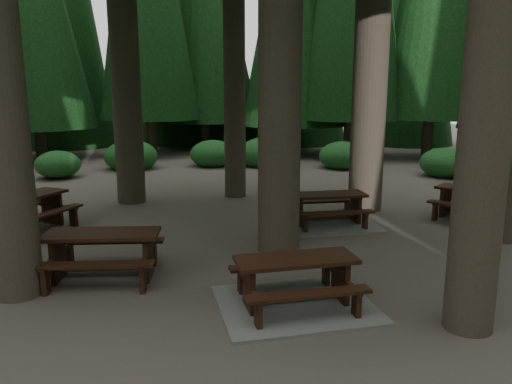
% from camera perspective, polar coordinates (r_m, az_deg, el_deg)
% --- Properties ---
extents(ground, '(80.00, 80.00, 0.00)m').
position_cam_1_polar(ground, '(10.28, -2.07, -6.60)').
color(ground, '#4D453E').
rests_on(ground, ground).
extents(picnic_table_a, '(2.91, 2.74, 0.78)m').
position_cam_1_polar(picnic_table_a, '(7.67, 4.54, -11.12)').
color(picnic_table_a, gray).
rests_on(picnic_table_a, ground).
extents(picnic_table_b, '(1.87, 2.19, 0.85)m').
position_cam_1_polar(picnic_table_b, '(12.53, -24.86, -1.67)').
color(picnic_table_b, black).
rests_on(picnic_table_b, ground).
extents(picnic_table_c, '(2.87, 2.67, 0.78)m').
position_cam_1_polar(picnic_table_c, '(12.13, 8.14, -2.54)').
color(picnic_table_c, gray).
rests_on(picnic_table_c, ground).
extents(picnic_table_d, '(2.34, 2.20, 0.80)m').
position_cam_1_polar(picnic_table_d, '(13.49, 23.80, -0.81)').
color(picnic_table_d, black).
rests_on(picnic_table_d, ground).
extents(picnic_table_e, '(2.29, 2.04, 0.83)m').
position_cam_1_polar(picnic_table_e, '(9.00, -17.12, -6.15)').
color(picnic_table_e, black).
rests_on(picnic_table_e, ground).
extents(shrub_ring, '(23.86, 24.64, 1.49)m').
position_cam_1_polar(shrub_ring, '(10.71, 2.65, -3.62)').
color(shrub_ring, '#1C4F1B').
rests_on(shrub_ring, ground).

